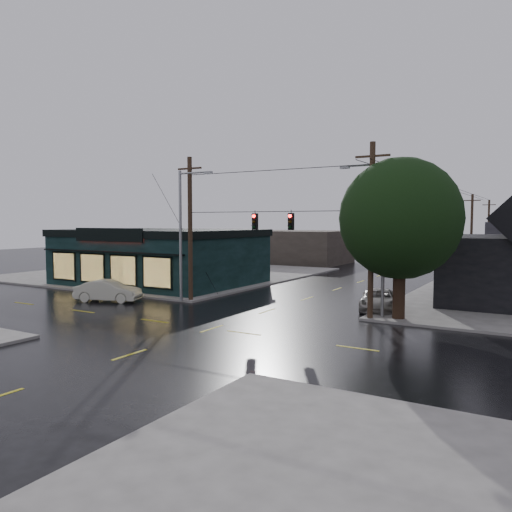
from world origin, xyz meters
The scene contains 15 objects.
ground_plane centered at (0.00, 0.00, 0.00)m, with size 160.00×160.00×0.00m, color black.
sidewalk_nw centered at (-20.00, 20.00, 0.07)m, with size 28.00×28.00×0.15m, color slate.
pizza_shop centered at (-15.00, 12.94, 2.56)m, with size 16.30×12.34×4.90m.
corner_tree centered at (7.95, 7.17, 5.83)m, with size 6.89×6.89×9.14m.
utility_pole_nw centered at (-6.50, 6.50, 0.00)m, with size 2.00×0.32×10.15m, color #311E16, non-canonical shape.
utility_pole_ne centered at (6.50, 6.50, 0.00)m, with size 2.00×0.32×10.15m, color #311E16, non-canonical shape.
utility_pole_far_a centered at (6.50, 28.00, 0.00)m, with size 2.00×0.32×9.65m, color #311E16, non-canonical shape.
utility_pole_far_b centered at (6.50, 48.00, 0.00)m, with size 2.00×0.32×9.15m, color #311E16, non-canonical shape.
utility_pole_far_c centered at (6.50, 68.00, 0.00)m, with size 2.00×0.32×9.15m, color #311E16, non-canonical shape.
span_signal_assembly centered at (0.10, 6.50, 5.70)m, with size 13.00×0.48×1.23m.
streetlight_nw centered at (-6.80, 5.80, 0.00)m, with size 5.40×0.30×9.15m, color gray, non-canonical shape.
streetlight_ne centered at (7.00, 7.20, 0.00)m, with size 5.40×0.30×9.15m, color gray, non-canonical shape.
bg_building_west centered at (-14.00, 40.00, 2.20)m, with size 12.00×10.00×4.40m, color #342B25.
sedan_cream centered at (-11.56, 3.54, 0.76)m, with size 1.62×4.64×1.53m, color beige.
suv_silver centered at (6.00, 9.87, 0.68)m, with size 2.26×4.91×1.36m, color #9E9A92.
Camera 1 is at (15.30, -21.26, 5.69)m, focal length 35.00 mm.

